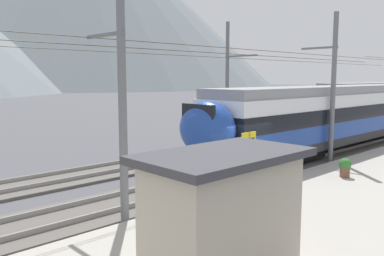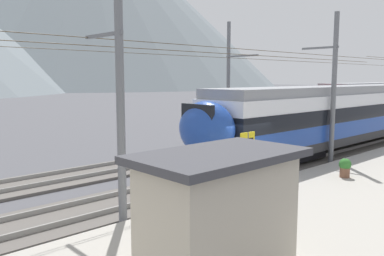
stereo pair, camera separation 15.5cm
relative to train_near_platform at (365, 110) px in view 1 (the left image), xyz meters
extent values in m
plane|color=#4C4C51|center=(-13.69, -0.85, -2.23)|extent=(400.00, 400.00, 0.00)
cube|color=#A39E93|center=(-13.69, -5.44, -2.08)|extent=(120.00, 6.82, 0.30)
cube|color=#5B5651|center=(-13.69, 0.00, -2.17)|extent=(120.00, 3.00, 0.12)
cube|color=gray|center=(-13.69, -0.72, -2.03)|extent=(120.00, 0.07, 0.16)
cube|color=gray|center=(-13.69, 0.72, -2.03)|extent=(120.00, 0.07, 0.16)
cube|color=#5B5651|center=(-13.69, 4.58, -2.17)|extent=(120.00, 3.00, 0.12)
cube|color=gray|center=(-13.69, 3.86, -2.03)|extent=(120.00, 0.07, 0.16)
cube|color=gray|center=(-13.69, 5.30, -2.03)|extent=(120.00, 0.07, 0.16)
cube|color=#2D2D30|center=(0.59, 0.00, -1.31)|extent=(29.51, 2.89, 0.45)
cube|color=#1E429E|center=(0.59, 0.00, -0.66)|extent=(29.51, 2.89, 0.85)
cube|color=black|center=(0.59, 0.00, 0.14)|extent=(29.51, 2.93, 0.75)
cube|color=white|center=(0.59, 0.00, 0.84)|extent=(29.51, 2.89, 0.65)
cube|color=gray|center=(0.59, 0.00, 1.39)|extent=(29.21, 2.69, 0.45)
cube|color=black|center=(-8.55, 0.00, -1.74)|extent=(2.80, 2.31, 0.42)
ellipsoid|color=#1E429E|center=(-14.71, 0.00, 0.04)|extent=(1.80, 2.66, 2.25)
cube|color=black|center=(-15.21, 0.00, 0.47)|extent=(0.16, 1.74, 1.19)
cube|color=black|center=(8.70, 4.58, -1.74)|extent=(2.80, 2.28, 0.42)
ellipsoid|color=red|center=(3.38, 4.58, 0.04)|extent=(1.80, 2.62, 2.25)
cube|color=black|center=(2.88, 4.58, 0.47)|extent=(0.16, 1.71, 1.19)
cylinder|color=slate|center=(-19.81, -1.67, 1.55)|extent=(0.24, 0.24, 7.57)
cube|color=slate|center=(-19.81, -0.83, 3.33)|extent=(0.10, 1.97, 0.10)
cylinder|color=#473823|center=(-19.81, 0.00, 3.08)|extent=(38.99, 0.02, 0.02)
cylinder|color=slate|center=(-7.61, -1.67, 1.50)|extent=(0.24, 0.24, 7.46)
cube|color=slate|center=(-7.61, -0.83, 3.56)|extent=(0.10, 1.97, 0.10)
cylinder|color=#473823|center=(-7.61, 0.00, 3.31)|extent=(38.99, 0.02, 0.02)
cylinder|color=slate|center=(-5.76, 6.92, 1.77)|extent=(0.24, 0.24, 8.01)
cube|color=slate|center=(-5.76, 5.75, 3.50)|extent=(0.10, 2.63, 0.10)
cylinder|color=#473823|center=(-5.76, 4.58, 3.25)|extent=(38.99, 0.02, 0.02)
cylinder|color=#59595B|center=(-15.65, -2.89, -0.82)|extent=(0.08, 0.08, 2.21)
cube|color=yellow|center=(-15.65, -2.89, 0.03)|extent=(0.70, 0.06, 0.50)
cube|color=black|center=(-15.65, -2.92, 0.03)|extent=(0.52, 0.01, 0.10)
cylinder|color=#383842|center=(-17.25, -3.77, -1.52)|extent=(0.14, 0.14, 0.82)
cylinder|color=#383842|center=(-17.09, -3.77, -1.52)|extent=(0.14, 0.14, 0.82)
ellipsoid|color=#B7C6B7|center=(-17.17, -3.77, -0.80)|extent=(0.36, 0.22, 0.62)
sphere|color=tan|center=(-17.17, -3.77, -0.35)|extent=(0.22, 0.22, 0.22)
cylinder|color=#B7C6B7|center=(-17.39, -3.77, -0.85)|extent=(0.09, 0.09, 0.58)
cylinder|color=#B7C6B7|center=(-16.95, -3.77, -0.85)|extent=(0.09, 0.09, 0.58)
cube|color=maroon|center=(-16.53, -3.89, -1.77)|extent=(0.32, 0.18, 0.31)
torus|color=maroon|center=(-16.53, -3.89, -1.57)|extent=(0.16, 0.02, 0.16)
cylinder|color=brown|center=(-10.66, -3.90, -1.73)|extent=(0.39, 0.39, 0.39)
sphere|color=#33752D|center=(-10.66, -3.90, -1.39)|extent=(0.49, 0.49, 0.49)
sphere|color=purple|center=(-10.66, -3.90, -1.28)|extent=(0.27, 0.27, 0.27)
cylinder|color=brown|center=(-19.06, -4.32, -1.75)|extent=(0.45, 0.45, 0.35)
sphere|color=#33752D|center=(-19.06, -4.32, -1.41)|extent=(0.55, 0.55, 0.55)
sphere|color=purple|center=(-19.06, -4.32, -1.29)|extent=(0.30, 0.30, 0.30)
cube|color=#B7AD99|center=(-20.26, -5.94, -0.73)|extent=(3.14, 1.68, 2.40)
cube|color=#3D3D42|center=(-20.26, -5.94, 0.55)|extent=(3.54, 2.08, 0.16)
cone|color=slate|center=(56.55, 195.12, 34.49)|extent=(203.47, 203.47, 73.44)
camera|label=1|loc=(-26.09, -11.21, 2.10)|focal=37.37mm
camera|label=2|loc=(-25.98, -11.31, 2.10)|focal=37.37mm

